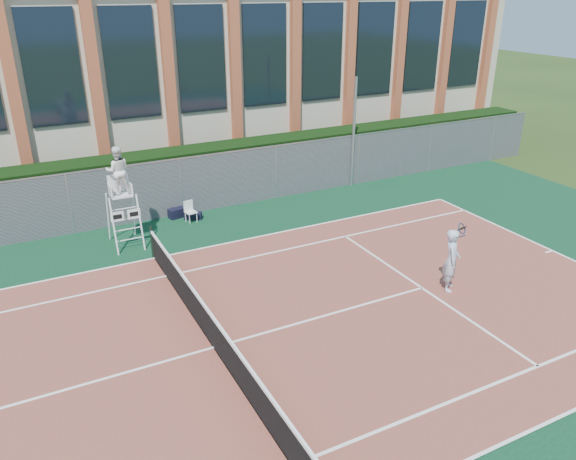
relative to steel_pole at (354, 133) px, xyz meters
name	(u,v)px	position (x,y,z in m)	size (l,w,h in m)	color
ground	(214,348)	(-9.62, -8.70, -2.35)	(120.00, 120.00, 0.00)	#233814
apron	(201,328)	(-9.62, -7.70, -2.34)	(36.00, 20.00, 0.01)	#0B321F
tennis_court	(214,348)	(-9.62, -8.70, -2.33)	(23.77, 10.97, 0.02)	brown
tennis_net	(213,330)	(-9.62, -8.70, -1.81)	(0.10, 11.30, 1.10)	black
fence	(128,196)	(-9.62, 0.10, -1.25)	(40.00, 0.06, 2.20)	#595E60
hedge	(121,186)	(-9.62, 1.30, -1.25)	(40.00, 1.40, 2.20)	black
building	(78,76)	(-9.62, 9.25, 1.80)	(45.00, 10.60, 8.22)	beige
steel_pole	(354,133)	(0.00, 0.00, 0.00)	(0.12, 0.12, 4.69)	#9EA0A5
umpire_chair	(118,173)	(-10.17, -1.65, 0.18)	(0.96, 1.48, 3.45)	white
plastic_chair	(190,210)	(-7.61, -0.74, -1.87)	(0.44, 0.44, 0.80)	silver
sports_bag_near	(180,212)	(-7.83, -0.10, -2.16)	(0.84, 0.34, 0.36)	black
sports_bag_far	(193,216)	(-7.44, -0.55, -2.21)	(0.65, 0.28, 0.26)	black
tennis_player	(451,260)	(-2.58, -9.07, -1.38)	(1.07, 0.86, 1.86)	silver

